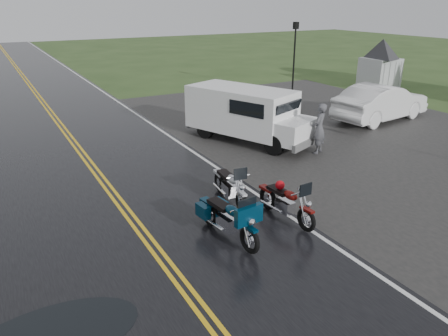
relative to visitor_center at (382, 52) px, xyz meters
name	(u,v)px	position (x,y,z in m)	size (l,w,h in m)	color
ground	(160,257)	(-20.00, -12.00, -2.40)	(120.00, 120.00, 0.00)	#2D471E
road	(72,141)	(-20.00, -2.00, -2.38)	(8.00, 100.00, 0.04)	black
parking_pad	(354,135)	(-9.00, -7.00, -2.38)	(14.00, 24.00, 0.03)	black
visitor_center	(382,52)	(0.00, 0.00, 0.00)	(16.00, 10.00, 4.80)	#A8AAAD
motorcycle_red	(307,211)	(-16.37, -12.75, -1.77)	(0.77, 2.12, 1.25)	#600D0B
motorcycle_teal	(250,229)	(-18.15, -12.92, -1.73)	(0.83, 2.27, 1.34)	#05273D
motorcycle_silver	(242,194)	(-17.27, -11.11, -1.77)	(0.78, 2.15, 1.27)	#B1B2B9
van_white	(275,127)	(-13.65, -7.51, -1.29)	(2.12, 5.67, 2.23)	white
person_at_van	(319,129)	(-12.03, -8.11, -1.44)	(0.70, 0.46, 1.92)	#47474B
sedan_white	(381,103)	(-6.18, -5.79, -1.52)	(1.85, 5.31, 1.75)	silver
lamp_post_far_right	(294,58)	(-5.79, 1.63, -0.23)	(0.37, 0.37, 4.34)	black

